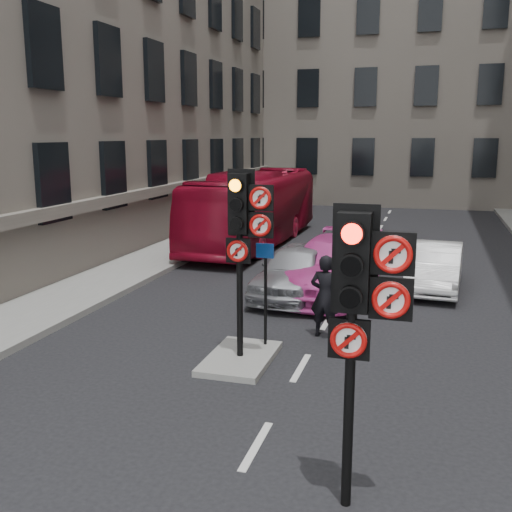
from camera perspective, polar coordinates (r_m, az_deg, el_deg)
The scene contains 12 objects.
pavement_left at distance 20.24m, azimuth -11.71°, elevation -0.81°, with size 3.00×50.00×0.16m, color gray.
centre_island at distance 11.76m, azimuth -1.52°, elevation -9.71°, with size 1.20×2.00×0.12m, color gray.
building_far at distance 43.86m, azimuth 14.05°, elevation 18.65°, with size 30.00×14.00×20.00m, color slate.
signal_near at distance 6.69m, azimuth 9.91°, elevation -3.70°, with size 0.91×0.40×3.58m.
signal_far at distance 11.05m, azimuth -1.18°, elevation 3.11°, with size 0.91×0.40×3.58m.
car_silver at distance 16.17m, azimuth 4.01°, elevation -1.38°, with size 1.69×4.20×1.43m, color #A8AAB0.
car_white at distance 17.63m, azimuth 16.72°, elevation -0.99°, with size 1.37×3.92×1.29m, color silver.
car_pink at distance 16.57m, azimuth 7.20°, elevation -0.97°, with size 2.13×5.23×1.52m, color #D03D98.
bus_red at distance 23.75m, azimuth -0.16°, elevation 4.59°, with size 2.44×10.42×2.90m, color maroon.
motorcycle at distance 16.74m, azimuth 10.45°, elevation -1.82°, with size 0.48×1.69×1.02m, color black.
motorcyclist at distance 12.96m, azimuth 6.60°, elevation -3.83°, with size 0.66×0.43×1.81m, color black.
info_sign at distance 11.92m, azimuth 0.89°, elevation -2.29°, with size 0.36×0.10×2.09m.
Camera 1 is at (2.16, -5.43, 4.32)m, focal length 42.00 mm.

